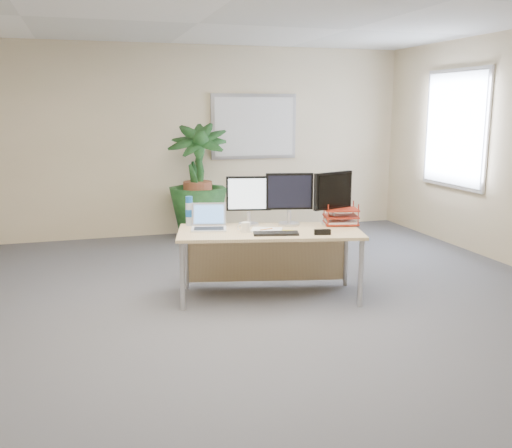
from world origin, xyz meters
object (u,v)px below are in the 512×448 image
object	(u,v)px
desk	(269,242)
monitor_left	(248,197)
monitor_right	(289,195)
floor_plant	(198,187)
laptop	(209,223)

from	to	relation	value
desk	monitor_left	bearing A→B (deg)	126.67
monitor_left	monitor_right	xyz separation A→B (m)	(0.39, -0.11, 0.02)
desk	monitor_right	xyz separation A→B (m)	(0.24, 0.09, 0.44)
floor_plant	monitor_right	world-z (taller)	floor_plant
monitor_right	laptop	bearing A→B (deg)	176.22
floor_plant	laptop	world-z (taller)	floor_plant
monitor_right	floor_plant	bearing A→B (deg)	100.31
floor_plant	desk	bearing A→B (deg)	-85.44
floor_plant	laptop	xyz separation A→B (m)	(-0.36, -2.40, -0.02)
floor_plant	monitor_right	bearing A→B (deg)	-79.69
desk	laptop	distance (m)	0.62
desk	monitor_right	bearing A→B (deg)	20.61
floor_plant	monitor_right	distance (m)	2.51
desk	monitor_right	size ratio (longest dim) A/B	3.58
monitor_left	monitor_right	distance (m)	0.41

